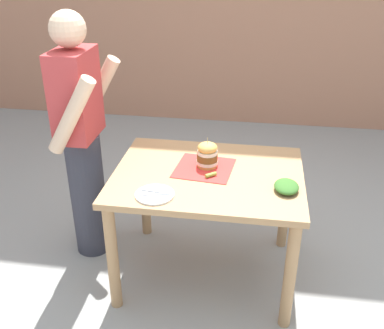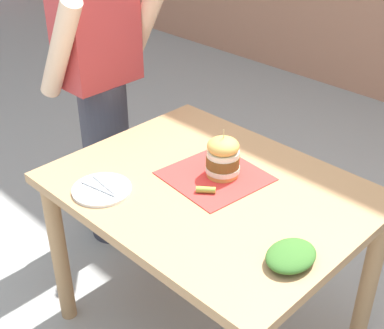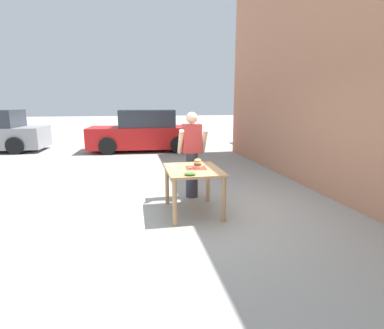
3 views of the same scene
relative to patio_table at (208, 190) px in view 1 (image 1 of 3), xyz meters
name	(u,v)px [view 1 (image 1 of 3)]	position (x,y,z in m)	size (l,w,h in m)	color
ground_plane	(206,271)	(0.00, 0.00, -0.65)	(80.00, 80.00, 0.00)	#9E9E99
patio_table	(208,190)	(0.00, 0.00, 0.00)	(0.90, 1.15, 0.77)	tan
serving_paper	(204,168)	(0.06, 0.03, 0.12)	(0.35, 0.35, 0.00)	red
sandwich	(207,155)	(0.08, 0.02, 0.20)	(0.13, 0.13, 0.20)	gold
pickle_spear	(211,175)	(-0.05, -0.02, 0.14)	(0.02, 0.02, 0.07)	#8EA83D
side_plate_with_forks	(155,195)	(-0.31, 0.26, 0.13)	(0.22, 0.22, 0.02)	white
side_salad	(286,186)	(-0.14, -0.46, 0.14)	(0.18, 0.14, 0.05)	#386B28
diner_across_table	(82,138)	(0.14, 0.85, 0.23)	(0.55, 0.35, 1.69)	#33333D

